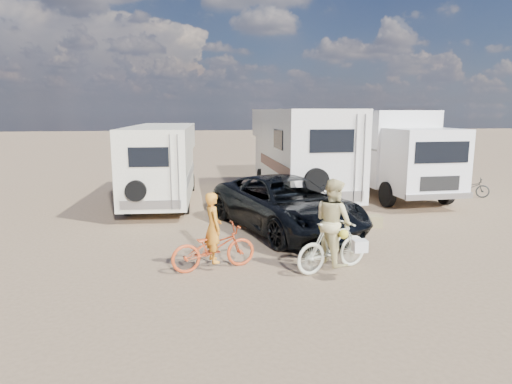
{
  "coord_description": "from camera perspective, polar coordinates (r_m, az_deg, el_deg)",
  "views": [
    {
      "loc": [
        -3.86,
        -10.35,
        3.47
      ],
      "look_at": [
        -2.12,
        1.35,
        1.3
      ],
      "focal_mm": 31.14,
      "sensor_mm": 36.0,
      "label": 1
    }
  ],
  "objects": [
    {
      "name": "rv_main",
      "position": [
        17.93,
        5.63,
        4.89
      ],
      "size": [
        2.68,
        7.9,
        3.53
      ],
      "primitive_type": null,
      "rotation": [
        0.0,
        0.0,
        0.01
      ],
      "color": "silver",
      "rests_on": "ground"
    },
    {
      "name": "cooler",
      "position": [
        14.05,
        -0.79,
        -2.92
      ],
      "size": [
        0.71,
        0.63,
        0.47
      ],
      "primitive_type": "cube",
      "rotation": [
        0.0,
        0.0,
        -0.43
      ],
      "color": "#286295",
      "rests_on": "ground"
    },
    {
      "name": "rider_woman",
      "position": [
        9.79,
        9.88,
        -4.77
      ],
      "size": [
        0.98,
        1.1,
        1.87
      ],
      "primitive_type": "imported",
      "rotation": [
        0.0,
        0.0,
        1.93
      ],
      "color": "beige",
      "rests_on": "ground"
    },
    {
      "name": "bike_woman",
      "position": [
        9.89,
        9.81,
        -6.88
      ],
      "size": [
        1.93,
        1.15,
        1.12
      ],
      "primitive_type": "imported",
      "rotation": [
        0.0,
        0.0,
        1.93
      ],
      "color": "beige",
      "rests_on": "ground"
    },
    {
      "name": "rider_man",
      "position": [
        9.83,
        -5.51,
        -5.55
      ],
      "size": [
        0.5,
        0.64,
        1.56
      ],
      "primitive_type": "imported",
      "rotation": [
        0.0,
        0.0,
        1.81
      ],
      "color": "orange",
      "rests_on": "ground"
    },
    {
      "name": "ground",
      "position": [
        11.58,
        11.52,
        -7.26
      ],
      "size": [
        140.0,
        140.0,
        0.0
      ],
      "primitive_type": "plane",
      "color": "#927557",
      "rests_on": "ground"
    },
    {
      "name": "crate",
      "position": [
        13.97,
        14.95,
        -3.63
      ],
      "size": [
        0.49,
        0.49,
        0.34
      ],
      "primitive_type": "cube",
      "rotation": [
        0.0,
        0.0,
        -0.16
      ],
      "color": "olive",
      "rests_on": "ground"
    },
    {
      "name": "bike_parked",
      "position": [
        20.04,
        25.69,
        0.56
      ],
      "size": [
        1.6,
        1.19,
        0.8
      ],
      "primitive_type": "imported",
      "rotation": [
        0.0,
        0.0,
        1.08
      ],
      "color": "#252825",
      "rests_on": "ground"
    },
    {
      "name": "dark_suv",
      "position": [
        12.99,
        3.85,
        -1.56
      ],
      "size": [
        4.31,
        6.2,
        1.57
      ],
      "primitive_type": "imported",
      "rotation": [
        0.0,
        0.0,
        0.33
      ],
      "color": "black",
      "rests_on": "ground"
    },
    {
      "name": "box_truck",
      "position": [
        19.06,
        17.08,
        4.75
      ],
      "size": [
        2.89,
        6.92,
        3.49
      ],
      "primitive_type": null,
      "rotation": [
        0.0,
        0.0,
        0.04
      ],
      "color": "white",
      "rests_on": "ground"
    },
    {
      "name": "rv_left",
      "position": [
        17.39,
        -11.89,
        3.52
      ],
      "size": [
        2.55,
        7.4,
        2.91
      ],
      "primitive_type": null,
      "rotation": [
        0.0,
        0.0,
        -0.05
      ],
      "color": "white",
      "rests_on": "ground"
    },
    {
      "name": "bike_man",
      "position": [
        9.91,
        -5.48,
        -7.1
      ],
      "size": [
        2.0,
        1.1,
        1.0
      ],
      "primitive_type": "imported",
      "rotation": [
        0.0,
        0.0,
        1.81
      ],
      "color": "#C0431B",
      "rests_on": "ground"
    }
  ]
}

